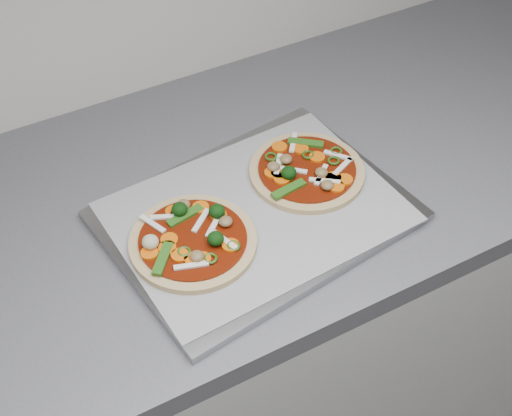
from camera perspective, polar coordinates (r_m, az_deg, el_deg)
base_cabinet at (r=1.57m, az=6.46°, el=-7.60°), size 3.60×0.60×0.86m
countertop at (r=1.24m, az=8.14°, el=4.95°), size 3.60×0.60×0.04m
baking_tray at (r=1.07m, az=0.02°, el=-0.59°), size 0.47×0.37×0.01m
parchment at (r=1.06m, az=0.02°, el=-0.30°), size 0.43×0.33×0.00m
pizza_left at (r=1.02m, az=-5.08°, el=-2.49°), size 0.25×0.25×0.03m
pizza_right at (r=1.12m, az=4.03°, el=3.01°), size 0.22×0.22×0.03m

